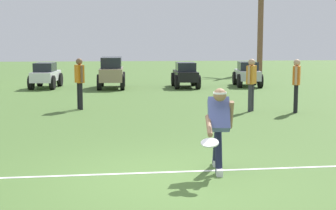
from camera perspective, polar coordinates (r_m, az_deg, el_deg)
ground_plane at (r=8.06m, az=-0.68°, el=-8.25°), size 80.00×80.00×0.00m
field_line_paint at (r=8.45m, az=-0.92°, el=-7.47°), size 19.38×0.80×0.01m
frisbee_thrower at (r=8.37m, az=5.63°, el=-2.16°), size 0.53×1.11×1.39m
frisbee_in_flight at (r=7.67m, az=4.65°, el=-4.20°), size 0.34×0.34×0.10m
teammate_near_sideline at (r=15.40m, az=9.22°, el=2.77°), size 0.36×0.44×1.56m
teammate_midfield at (r=15.85m, az=-9.78°, el=2.89°), size 0.32×0.48×1.56m
teammate_deep at (r=15.41m, az=14.04°, el=2.64°), size 0.32×0.48×1.56m
parked_car_slot_a at (r=22.96m, az=-13.41°, el=3.25°), size 1.27×2.27×1.10m
parked_car_slot_b at (r=22.43m, az=-6.27°, el=3.72°), size 1.20×2.42×1.34m
parked_car_slot_c at (r=22.63m, az=1.94°, el=3.39°), size 1.10×2.21×1.10m
parked_car_slot_d at (r=23.45m, az=8.79°, el=3.46°), size 1.27×2.27×1.10m
palm_tree_left_of_centre at (r=31.62m, az=10.21°, el=9.24°), size 3.14×3.01×5.36m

